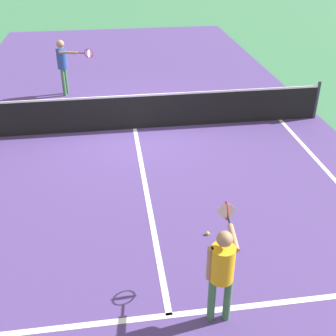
{
  "coord_description": "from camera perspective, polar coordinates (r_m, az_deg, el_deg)",
  "views": [
    {
      "loc": [
        -0.63,
        -10.63,
        4.94
      ],
      "look_at": [
        0.34,
        -3.93,
        1.0
      ],
      "focal_mm": 46.11,
      "sensor_mm": 36.0,
      "label": 1
    }
  ],
  "objects": [
    {
      "name": "tennis_ball_mid_court",
      "position": [
        7.86,
        5.27,
        -8.59
      ],
      "size": [
        0.07,
        0.07,
        0.07
      ],
      "primitive_type": "sphere",
      "color": "#CCE033",
      "rests_on": "ground_plane"
    },
    {
      "name": "net",
      "position": [
        11.54,
        -4.51,
        7.43
      ],
      "size": [
        10.3,
        0.09,
        1.07
      ],
      "color": "#33383D",
      "rests_on": "ground_plane"
    },
    {
      "name": "player_near",
      "position": [
        5.88,
        7.17,
        -12.79
      ],
      "size": [
        0.6,
        1.15,
        1.55
      ],
      "color": "#3F7247",
      "rests_on": "ground_plane"
    },
    {
      "name": "court_surface_inbounds",
      "position": [
        11.74,
        -4.41,
        5.22
      ],
      "size": [
        10.62,
        24.4,
        0.0
      ],
      "primitive_type": "cube",
      "color": "#4C387A",
      "rests_on": "ground_plane"
    },
    {
      "name": "player_far",
      "position": [
        14.14,
        -13.69,
        13.56
      ],
      "size": [
        1.15,
        0.75,
        1.74
      ],
      "color": "#3F7247",
      "rests_on": "ground_plane"
    },
    {
      "name": "ground_plane",
      "position": [
        11.74,
        -4.41,
        5.22
      ],
      "size": [
        60.0,
        60.0,
        0.0
      ],
      "primitive_type": "plane",
      "color": "#38724C"
    },
    {
      "name": "line_service_near",
      "position": [
        6.54,
        0.17,
        -18.9
      ],
      "size": [
        8.22,
        0.1,
        0.01
      ],
      "primitive_type": "cube",
      "color": "white",
      "rests_on": "ground_plane"
    },
    {
      "name": "line_center_service",
      "position": [
        8.95,
        -2.83,
        -3.35
      ],
      "size": [
        0.1,
        6.4,
        0.01
      ],
      "primitive_type": "cube",
      "color": "white",
      "rests_on": "ground_plane"
    }
  ]
}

